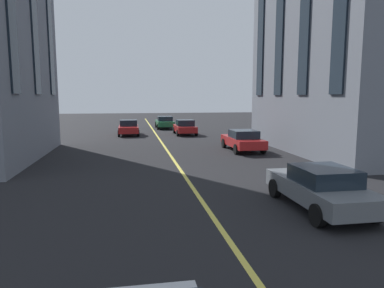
% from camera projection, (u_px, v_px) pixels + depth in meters
% --- Properties ---
extents(lane_centre_line, '(80.00, 0.16, 0.01)m').
position_uv_depth(lane_centre_line, '(178.00, 166.00, 17.98)').
color(lane_centre_line, '#D8C64C').
rests_on(lane_centre_line, ground_plane).
extents(car_grey_far, '(4.40, 1.95, 1.37)m').
position_uv_depth(car_grey_far, '(321.00, 187.00, 11.00)').
color(car_grey_far, slate).
rests_on(car_grey_far, ground_plane).
extents(car_red_near, '(3.90, 1.89, 1.40)m').
position_uv_depth(car_red_near, '(129.00, 128.00, 32.45)').
color(car_red_near, '#B21E1E').
rests_on(car_red_near, ground_plane).
extents(car_red_trailing, '(4.40, 1.95, 1.37)m').
position_uv_depth(car_red_trailing, '(243.00, 140.00, 23.03)').
color(car_red_trailing, '#B21E1E').
rests_on(car_red_trailing, ground_plane).
extents(car_red_parked_a, '(3.90, 1.89, 1.40)m').
position_uv_depth(car_red_parked_a, '(185.00, 127.00, 32.82)').
color(car_red_parked_a, '#B21E1E').
rests_on(car_red_parked_a, ground_plane).
extents(car_green_parked_b, '(4.40, 1.95, 1.37)m').
position_uv_depth(car_green_parked_b, '(165.00, 122.00, 39.32)').
color(car_green_parked_b, '#1E6038').
rests_on(car_green_parked_b, ground_plane).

